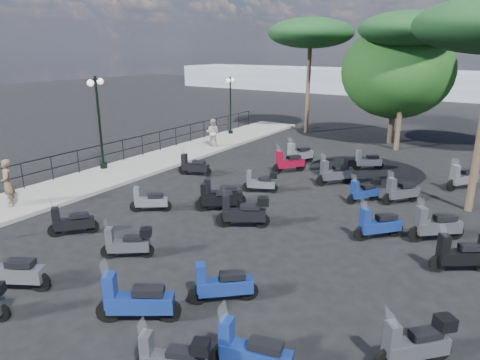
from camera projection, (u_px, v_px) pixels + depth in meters
The scene contains 35 objects.
ground at pixel (202, 215), 15.40m from camera, with size 120.00×120.00×0.00m, color black.
sidewalk at pixel (135, 168), 21.15m from camera, with size 3.00×30.00×0.15m, color slate.
railing at pixel (113, 149), 21.41m from camera, with size 0.04×26.04×1.10m.
lamp_post_1 at pixel (99, 117), 20.07m from camera, with size 0.72×1.20×4.37m.
lamp_post_2 at pixel (230, 101), 28.50m from camera, with size 0.51×1.08×3.78m.
woman at pixel (7, 183), 15.65m from camera, with size 0.64×0.42×1.76m, color brown.
pedestrian_far at pixel (213, 132), 25.23m from camera, with size 0.79×0.61×1.62m, color #C6A7AB.
scooter_1 at pixel (72, 223), 13.64m from camera, with size 1.09×1.25×1.25m.
scooter_2 at pixel (149, 201), 15.60m from camera, with size 1.29×0.97×1.21m.
scooter_3 at pixel (194, 166), 19.99m from camera, with size 1.60×0.69×1.30m.
scooter_5 at pixel (11, 272), 10.51m from camera, with size 1.66×1.04×1.46m.
scooter_6 at pixel (217, 199), 15.66m from camera, with size 1.41×1.11×1.34m.
scooter_7 at pixel (289, 163), 20.48m from camera, with size 1.12×1.50×1.40m.
scooter_8 at pixel (299, 155), 21.96m from camera, with size 0.98×1.68×1.45m.
scooter_10 at pixel (128, 243), 12.15m from camera, with size 1.29×1.02×1.20m.
scooter_11 at pixel (244, 212), 14.19m from camera, with size 1.62×1.09×1.43m.
scooter_12 at pixel (221, 195), 16.05m from camera, with size 1.53×1.13×1.42m.
scooter_13 at pixel (261, 182), 17.66m from camera, with size 1.39×0.77×1.18m.
scooter_14 at pixel (367, 161), 20.92m from camera, with size 1.33×1.00×1.25m.
scooter_15 at pixel (173, 359), 7.67m from camera, with size 1.40×0.77×1.18m.
scooter_16 at pixel (136, 301), 9.29m from camera, with size 1.63×1.14×1.49m.
scooter_17 at pixel (222, 285), 10.02m from camera, with size 1.32×1.19×1.33m.
scooter_18 at pixel (378, 225), 13.36m from camera, with size 1.22×1.35×1.37m.
scooter_19 at pixel (336, 173), 18.65m from camera, with size 1.27×1.52×1.44m.
scooter_20 at pixel (401, 192), 16.41m from camera, with size 1.13×1.42×1.36m.
scooter_21 at pixel (252, 353), 7.78m from camera, with size 1.69×0.65×1.36m.
scooter_22 at pixel (416, 344), 8.00m from camera, with size 1.24×1.28×1.29m.
scooter_23 at pixel (463, 254), 11.39m from camera, with size 1.50×1.13×1.38m.
scooter_24 at pixel (436, 226), 13.21m from camera, with size 1.46×1.29×1.46m.
scooter_25 at pixel (364, 191), 16.56m from camera, with size 0.95×1.30×1.18m.
scooter_26 at pixel (463, 178), 18.06m from camera, with size 1.09×1.55×1.42m.
broadleaf_tree at pixel (397, 71), 25.70m from camera, with size 6.60×6.60×7.18m.
pine_0 at pixel (409, 29), 23.13m from camera, with size 5.46×5.46×7.69m.
pine_2 at pixel (311, 33), 28.27m from camera, with size 5.73×5.73×7.68m.
distant_hills at pixel (432, 84), 51.05m from camera, with size 70.00×8.00×3.00m, color gray.
Camera 1 is at (8.90, -11.30, 5.80)m, focal length 32.00 mm.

